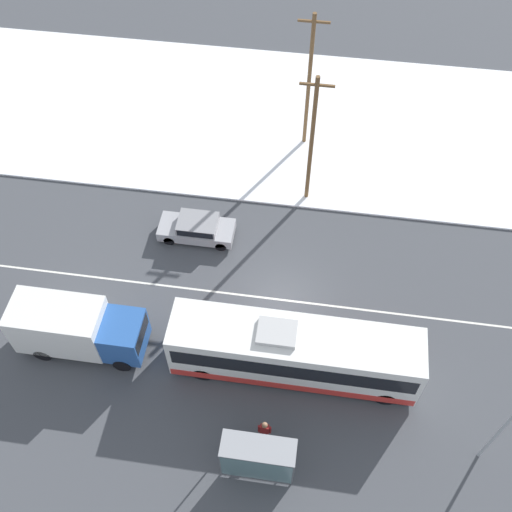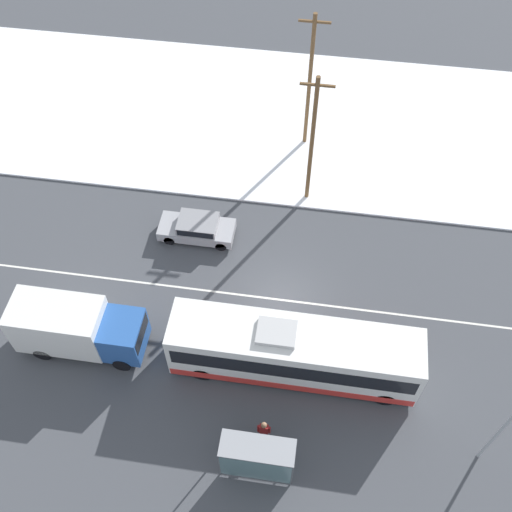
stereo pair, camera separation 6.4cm
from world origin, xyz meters
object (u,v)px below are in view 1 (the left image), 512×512
at_px(pedestrian_at_stop, 265,429).
at_px(box_truck, 76,328).
at_px(utility_pole_snowlot, 309,82).
at_px(utility_pole_roadside, 312,141).
at_px(city_bus, 294,352).
at_px(sedan_car, 197,228).
at_px(bus_shelter, 257,460).

bearing_deg(pedestrian_at_stop, box_truck, 160.40).
height_order(box_truck, utility_pole_snowlot, utility_pole_snowlot).
relative_size(pedestrian_at_stop, utility_pole_roadside, 0.19).
bearing_deg(utility_pole_roadside, box_truck, -131.23).
relative_size(box_truck, utility_pole_roadside, 0.72).
xyz_separation_m(city_bus, sedan_car, (-6.32, 7.57, -0.94)).
distance_m(city_bus, box_truck, 10.65).
relative_size(box_truck, utility_pole_snowlot, 0.69).
height_order(city_bus, pedestrian_at_stop, city_bus).
bearing_deg(bus_shelter, city_bus, 79.04).
distance_m(pedestrian_at_stop, utility_pole_roadside, 15.57).
bearing_deg(pedestrian_at_stop, sedan_car, 115.66).
distance_m(box_truck, sedan_car, 8.96).
bearing_deg(box_truck, bus_shelter, -27.70).
bearing_deg(city_bus, box_truck, -178.85).
xyz_separation_m(city_bus, utility_pole_snowlot, (-1.01, 16.33, 3.11)).
distance_m(sedan_car, utility_pole_snowlot, 11.01).
relative_size(box_truck, pedestrian_at_stop, 3.77).
bearing_deg(city_bus, sedan_car, 129.86).
distance_m(box_truck, pedestrian_at_stop, 10.35).
relative_size(city_bus, sedan_car, 2.75).
bearing_deg(box_truck, pedestrian_at_stop, -19.60).
relative_size(utility_pole_roadside, utility_pole_snowlot, 0.95).
height_order(box_truck, sedan_car, box_truck).
height_order(box_truck, utility_pole_roadside, utility_pole_roadside).
bearing_deg(city_bus, utility_pole_roadside, 92.03).
xyz_separation_m(sedan_car, utility_pole_snowlot, (5.31, 8.75, 4.04)).
bearing_deg(bus_shelter, box_truck, 152.30).
relative_size(pedestrian_at_stop, utility_pole_snowlot, 0.18).
relative_size(bus_shelter, utility_pole_snowlot, 0.35).
height_order(bus_shelter, utility_pole_roadside, utility_pole_roadside).
relative_size(city_bus, bus_shelter, 3.69).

